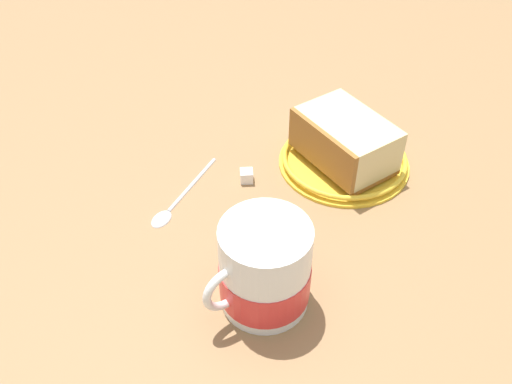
# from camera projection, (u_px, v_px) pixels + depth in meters

# --- Properties ---
(ground_plane) EXTENTS (1.42, 1.42, 0.03)m
(ground_plane) POSITION_uv_depth(u_px,v_px,m) (318.00, 209.00, 0.69)
(ground_plane) COLOR #936D47
(small_plate) EXTENTS (0.16, 0.16, 0.01)m
(small_plate) POSITION_uv_depth(u_px,v_px,m) (344.00, 160.00, 0.72)
(small_plate) COLOR yellow
(small_plate) RESTS_ON ground_plane
(cake_slice) EXTENTS (0.14, 0.13, 0.06)m
(cake_slice) POSITION_uv_depth(u_px,v_px,m) (345.00, 141.00, 0.70)
(cake_slice) COLOR #9E662D
(cake_slice) RESTS_ON small_plate
(tea_mug) EXTENTS (0.09, 0.10, 0.10)m
(tea_mug) POSITION_uv_depth(u_px,v_px,m) (264.00, 270.00, 0.54)
(tea_mug) COLOR white
(tea_mug) RESTS_ON ground_plane
(teaspoon) EXTENTS (0.12, 0.08, 0.01)m
(teaspoon) POSITION_uv_depth(u_px,v_px,m) (173.00, 204.00, 0.67)
(teaspoon) COLOR silver
(teaspoon) RESTS_ON ground_plane
(sugar_cube) EXTENTS (0.02, 0.02, 0.02)m
(sugar_cube) POSITION_uv_depth(u_px,v_px,m) (247.00, 176.00, 0.70)
(sugar_cube) COLOR white
(sugar_cube) RESTS_ON ground_plane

